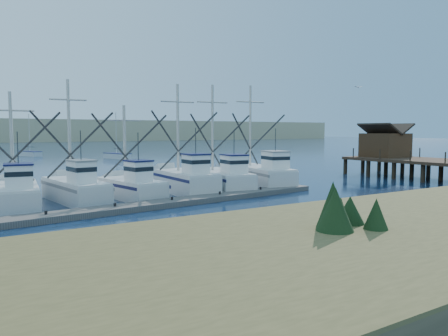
{
  "coord_description": "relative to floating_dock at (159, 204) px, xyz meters",
  "views": [
    {
      "loc": [
        -19.1,
        -19.42,
        4.88
      ],
      "look_at": [
        -1.97,
        8.0,
        2.12
      ],
      "focal_mm": 35.0,
      "sensor_mm": 36.0,
      "label": 1
    }
  ],
  "objects": [
    {
      "name": "ground",
      "position": [
        7.98,
        -6.31,
        -0.18
      ],
      "size": [
        500.0,
        500.0,
        0.0
      ],
      "primitive_type": "plane",
      "color": "#0C2136",
      "rests_on": "ground"
    },
    {
      "name": "shore_bank",
      "position": [
        -0.02,
        -16.31,
        0.62
      ],
      "size": [
        40.0,
        10.0,
        1.6
      ],
      "primitive_type": "cube",
      "color": "#4C422D",
      "rests_on": "ground"
    },
    {
      "name": "floating_dock",
      "position": [
        0.0,
        0.0,
        0.0
      ],
      "size": [
        27.21,
        5.01,
        0.36
      ],
      "primitive_type": "cube",
      "rotation": [
        0.0,
        0.0,
        0.12
      ],
      "color": "#625C58",
      "rests_on": "ground"
    },
    {
      "name": "timber_pier",
      "position": [
        29.48,
        2.15,
        2.39
      ],
      "size": [
        7.0,
        20.0,
        8.0
      ],
      "color": "black",
      "rests_on": "ground"
    },
    {
      "name": "trawler_fleet",
      "position": [
        1.08,
        4.76,
        0.78
      ],
      "size": [
        27.17,
        8.99,
        8.98
      ],
      "color": "silver",
      "rests_on": "ground"
    },
    {
      "name": "sailboat_near",
      "position": [
        13.43,
        48.99,
        0.31
      ],
      "size": [
        3.41,
        6.12,
        8.1
      ],
      "rotation": [
        0.0,
        0.0,
        0.27
      ],
      "color": "silver",
      "rests_on": "ground"
    },
    {
      "name": "sailboat_far",
      "position": [
        1.64,
        65.1,
        0.32
      ],
      "size": [
        3.61,
        5.84,
        8.1
      ],
      "rotation": [
        0.0,
        0.0,
        0.36
      ],
      "color": "silver",
      "rests_on": "ground"
    },
    {
      "name": "flying_gull",
      "position": [
        20.3,
        1.67,
        8.65
      ],
      "size": [
        1.06,
        0.19,
        0.19
      ],
      "color": "white",
      "rests_on": "ground"
    }
  ]
}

